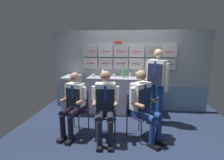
# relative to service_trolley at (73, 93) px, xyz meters

# --- Properties ---
(ground) EXTENTS (4.80, 4.80, 0.04)m
(ground) POSITION_rel_service_trolley_xyz_m (1.47, -1.01, -0.54)
(ground) COLOR #202B44
(galley_bulkhead) EXTENTS (4.20, 0.14, 2.15)m
(galley_bulkhead) POSITION_rel_service_trolley_xyz_m (1.47, 0.37, 0.56)
(galley_bulkhead) COLOR #929DA3
(galley_bulkhead) RESTS_ON ground
(galley_counter) EXTENTS (1.67, 0.53, 0.95)m
(galley_counter) POSITION_rel_service_trolley_xyz_m (1.26, 0.08, -0.04)
(galley_counter) COLOR #ADA7B9
(galley_counter) RESTS_ON ground
(service_trolley) EXTENTS (0.40, 0.65, 0.98)m
(service_trolley) POSITION_rel_service_trolley_xyz_m (0.00, 0.00, 0.00)
(service_trolley) COLOR black
(service_trolley) RESTS_ON ground
(folding_chair_left) EXTENTS (0.49, 0.49, 0.87)m
(folding_chair_left) POSITION_rel_service_trolley_xyz_m (0.48, -1.01, 0.02)
(folding_chair_left) COLOR #2D2D33
(folding_chair_left) RESTS_ON ground
(crew_member_left) EXTENTS (0.50, 0.64, 1.25)m
(crew_member_left) POSITION_rel_service_trolley_xyz_m (0.43, -1.17, 0.17)
(crew_member_left) COLOR black
(crew_member_left) RESTS_ON ground
(folding_chair_right) EXTENTS (0.44, 0.44, 0.87)m
(folding_chair_right) POSITION_rel_service_trolley_xyz_m (1.06, -1.10, 0.02)
(folding_chair_right) COLOR #2D2D33
(folding_chair_right) RESTS_ON ground
(crew_member_right) EXTENTS (0.51, 0.65, 1.31)m
(crew_member_right) POSITION_rel_service_trolley_xyz_m (1.08, -1.25, 0.21)
(crew_member_right) COLOR black
(crew_member_right) RESTS_ON ground
(folding_chair_by_counter) EXTENTS (0.57, 0.57, 0.87)m
(folding_chair_by_counter) POSITION_rel_service_trolley_xyz_m (1.67, -1.05, 0.02)
(folding_chair_by_counter) COLOR #2D2D33
(folding_chair_by_counter) RESTS_ON ground
(crew_member_by_counter) EXTENTS (0.69, 0.67, 1.32)m
(crew_member_by_counter) POSITION_rel_service_trolley_xyz_m (1.78, -1.16, 0.22)
(crew_member_by_counter) COLOR black
(crew_member_by_counter) RESTS_ON ground
(crew_member_standing) EXTENTS (0.44, 0.41, 1.69)m
(crew_member_standing) POSITION_rel_service_trolley_xyz_m (2.10, -0.48, 0.48)
(crew_member_standing) COLOR black
(crew_member_standing) RESTS_ON ground
(water_bottle_tall) EXTENTS (0.08, 0.08, 0.25)m
(water_bottle_tall) POSITION_rel_service_trolley_xyz_m (1.34, 0.10, 0.55)
(water_bottle_tall) COLOR #489F5C
(water_bottle_tall) RESTS_ON galley_counter
(water_bottle_short) EXTENTS (0.07, 0.07, 0.23)m
(water_bottle_short) POSITION_rel_service_trolley_xyz_m (0.84, -0.09, 0.54)
(water_bottle_short) COLOR silver
(water_bottle_short) RESTS_ON galley_counter
(paper_cup_blue) EXTENTS (0.07, 0.07, 0.08)m
(paper_cup_blue) POSITION_rel_service_trolley_xyz_m (0.56, 0.01, 0.47)
(paper_cup_blue) COLOR white
(paper_cup_blue) RESTS_ON galley_counter
(espresso_cup_small) EXTENTS (0.07, 0.07, 0.06)m
(espresso_cup_small) POSITION_rel_service_trolley_xyz_m (1.09, 0.19, 0.47)
(espresso_cup_small) COLOR silver
(espresso_cup_small) RESTS_ON galley_counter
(paper_cup_tan) EXTENTS (0.07, 0.07, 0.09)m
(paper_cup_tan) POSITION_rel_service_trolley_xyz_m (1.52, 0.24, 0.48)
(paper_cup_tan) COLOR tan
(paper_cup_tan) RESTS_ON galley_counter
(snack_banana) EXTENTS (0.17, 0.10, 0.04)m
(snack_banana) POSITION_rel_service_trolley_xyz_m (1.86, 0.04, 0.45)
(snack_banana) COLOR yellow
(snack_banana) RESTS_ON galley_counter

